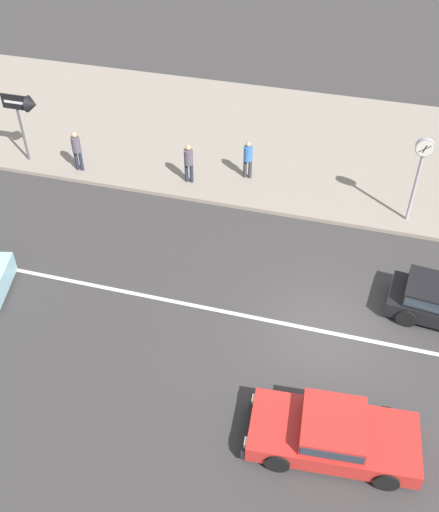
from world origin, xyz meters
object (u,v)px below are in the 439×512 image
Objects in this scene: sedan_red_1 at (332,433)px; pedestrian_mid_kerb at (189,161)px; pedestrian_near_clock at (77,148)px; pedestrian_by_shop at (248,157)px; street_clock at (421,161)px; arrow_signboard at (28,107)px.

pedestrian_mid_kerb is (-6.76, 9.89, 0.55)m from sedan_red_1.
pedestrian_by_shop is (6.54, 1.24, -0.06)m from pedestrian_near_clock.
street_clock is (1.45, 9.68, 2.03)m from sedan_red_1.
sedan_red_1 is 14.73m from pedestrian_near_clock.
arrow_signboard is 1.72× the size of pedestrian_near_clock.
street_clock is 1.13× the size of arrow_signboard.
arrow_signboard is 1.82× the size of pedestrian_by_shop.
sedan_red_1 is at bearing -98.49° from street_clock.
pedestrian_by_shop is at bearing 169.83° from street_clock.
pedestrian_near_clock is (-12.65, -0.14, -1.44)m from street_clock.
sedan_red_1 is 10.00m from street_clock.
arrow_signboard is at bearing -172.33° from pedestrian_by_shop.
arrow_signboard is at bearing -177.83° from pedestrian_mid_kerb.
street_clock is at bearing 81.51° from sedan_red_1.
pedestrian_near_clock is at bearing -169.25° from pedestrian_by_shop.
street_clock is at bearing -10.17° from pedestrian_by_shop.
street_clock is 12.74m from pedestrian_near_clock.
pedestrian_mid_kerb is 2.27m from pedestrian_by_shop.
arrow_signboard is (-14.48, -0.03, -0.02)m from street_clock.
pedestrian_near_clock reaches higher than sedan_red_1.
pedestrian_by_shop is at bearing 23.00° from pedestrian_mid_kerb.
street_clock is 6.39m from pedestrian_by_shop.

